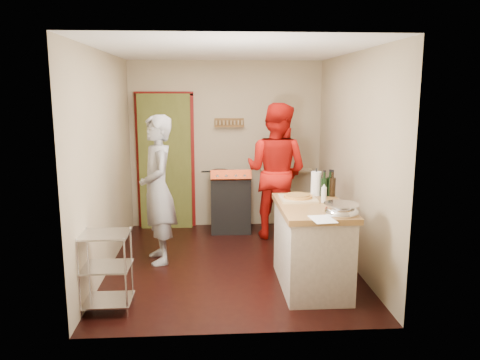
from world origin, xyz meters
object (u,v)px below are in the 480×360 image
object	(u,v)px
wire_shelving	(106,268)
person_red	(276,171)
island	(312,243)
person_stripe	(158,190)
stove	(230,202)

from	to	relation	value
wire_shelving	person_red	size ratio (longest dim) A/B	0.40
island	person_red	xyz separation A→B (m)	(-0.15, 1.81, 0.50)
island	person_stripe	xyz separation A→B (m)	(-1.76, 0.89, 0.44)
stove	person_stripe	size ratio (longest dim) A/B	0.54
person_stripe	person_red	distance (m)	1.85
island	stove	bearing A→B (deg)	110.40
wire_shelving	person_red	xyz separation A→B (m)	(1.98, 2.26, 0.55)
stove	island	bearing A→B (deg)	-69.60
stove	wire_shelving	xyz separation A→B (m)	(-1.33, -2.62, -0.01)
stove	island	world-z (taller)	island
person_red	person_stripe	bearing A→B (deg)	62.53
person_stripe	wire_shelving	bearing A→B (deg)	-31.28
wire_shelving	person_stripe	size ratio (longest dim) A/B	0.43
island	person_red	bearing A→B (deg)	94.78
stove	person_stripe	bearing A→B (deg)	-126.90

